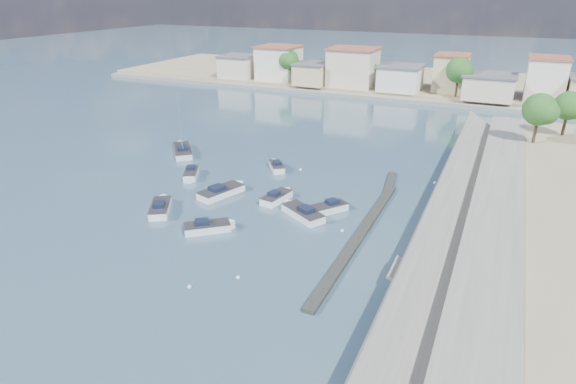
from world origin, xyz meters
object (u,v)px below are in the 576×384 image
object	(u,v)px
motorboat_d	(327,209)
motorboat_b	(278,197)
motorboat_c	(301,213)
sailboat	(182,150)
motorboat_f	(277,166)
motorboat_h	(210,227)
motorboat_g	(191,174)
motorboat_e	(223,191)
motorboat_a	(161,207)

from	to	relation	value
motorboat_d	motorboat_b	bearing A→B (deg)	174.49
motorboat_c	motorboat_d	distance (m)	2.88
motorboat_c	sailboat	distance (m)	26.64
motorboat_c	motorboat_b	bearing A→B (deg)	147.07
motorboat_f	motorboat_d	bearing A→B (deg)	-42.28
motorboat_f	motorboat_h	xyz separation A→B (m)	(1.65, -18.35, 0.00)
sailboat	motorboat_g	bearing A→B (deg)	-48.19
motorboat_d	motorboat_e	distance (m)	12.48
motorboat_d	motorboat_f	world-z (taller)	same
sailboat	motorboat_h	bearing A→B (deg)	-48.09
motorboat_f	motorboat_g	xyz separation A→B (m)	(-8.49, -7.08, 0.00)
motorboat_b	motorboat_f	world-z (taller)	same
motorboat_g	motorboat_d	bearing A→B (deg)	-7.47
motorboat_b	sailboat	distance (m)	21.94
motorboat_b	motorboat_h	size ratio (longest dim) A/B	1.04
motorboat_b	motorboat_c	xyz separation A→B (m)	(3.97, -2.57, 0.00)
motorboat_a	motorboat_e	distance (m)	7.50
motorboat_c	motorboat_g	xyz separation A→B (m)	(-16.94, 4.48, 0.00)
motorboat_a	motorboat_e	size ratio (longest dim) A/B	0.81
motorboat_b	motorboat_d	size ratio (longest dim) A/B	1.11
motorboat_c	motorboat_e	distance (m)	10.50
motorboat_d	motorboat_f	size ratio (longest dim) A/B	1.10
motorboat_h	sailboat	distance (m)	25.36
sailboat	motorboat_b	bearing A→B (deg)	-25.69
motorboat_d	sailboat	distance (m)	27.73
motorboat_f	sailboat	bearing A→B (deg)	178.06
motorboat_d	sailboat	bearing A→B (deg)	158.65
motorboat_c	motorboat_d	xyz separation A→B (m)	(2.08, 1.99, -0.00)
motorboat_b	motorboat_e	bearing A→B (deg)	-170.32
motorboat_c	motorboat_a	bearing A→B (deg)	-160.42
motorboat_e	motorboat_c	bearing A→B (deg)	-8.09
motorboat_f	motorboat_h	world-z (taller)	same
motorboat_d	motorboat_h	bearing A→B (deg)	-135.36
motorboat_a	motorboat_e	xyz separation A→B (m)	(3.74, 6.50, -0.00)
motorboat_a	motorboat_c	world-z (taller)	same
motorboat_f	sailboat	distance (m)	15.30
motorboat_c	sailboat	xyz separation A→B (m)	(-23.74, 12.08, 0.03)
motorboat_a	sailboat	xyz separation A→B (m)	(-9.62, 17.11, 0.03)
motorboat_h	motorboat_a	bearing A→B (deg)	166.45
motorboat_b	motorboat_c	world-z (taller)	same
motorboat_a	motorboat_h	size ratio (longest dim) A/B	1.11
motorboat_b	motorboat_g	xyz separation A→B (m)	(-12.97, 1.91, 0.00)
motorboat_g	motorboat_h	distance (m)	15.16
motorboat_a	motorboat_b	xyz separation A→B (m)	(10.15, 7.60, -0.00)
motorboat_c	motorboat_h	world-z (taller)	same
motorboat_a	motorboat_f	bearing A→B (deg)	71.12
motorboat_e	motorboat_a	bearing A→B (deg)	-119.88
motorboat_e	motorboat_b	bearing A→B (deg)	9.68
motorboat_b	motorboat_c	distance (m)	4.73
motorboat_d	motorboat_f	bearing A→B (deg)	137.72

